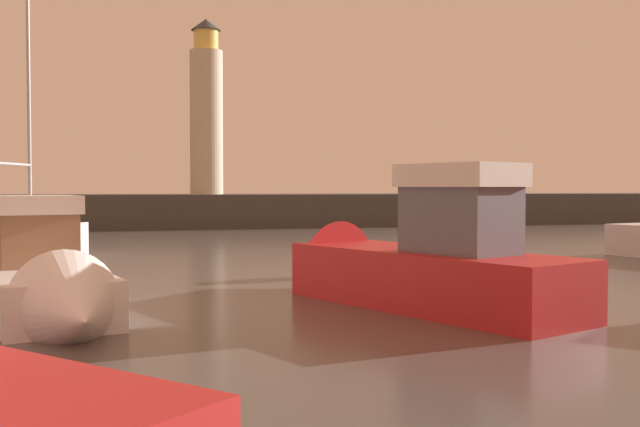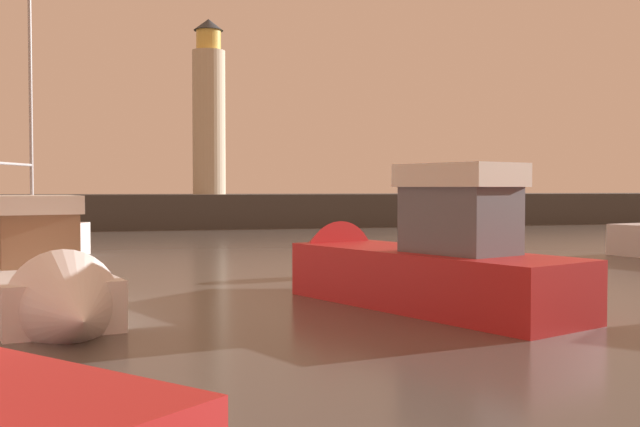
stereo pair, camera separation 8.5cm
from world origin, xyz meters
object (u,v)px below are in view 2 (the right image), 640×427
Objects in this scene: motorboat_2 at (50,284)px; mooring_buoy at (315,260)px; motorboat_4 at (399,263)px; sailboat_moored at (23,243)px; lighthouse at (209,112)px.

mooring_buoy is at bearing 39.62° from motorboat_2.
sailboat_moored is at bearing 128.61° from motorboat_4.
mooring_buoy is at bearing 97.07° from motorboat_4.
lighthouse is 34.01m from motorboat_4.
sailboat_moored is 10.43m from mooring_buoy.
lighthouse reaches higher than sailboat_moored.
motorboat_4 is at bearing -82.93° from mooring_buoy.
motorboat_2 is 7.15× the size of mooring_buoy.
motorboat_4 is at bearing 3.87° from motorboat_2.
lighthouse reaches higher than mooring_buoy.
lighthouse reaches higher than motorboat_4.
lighthouse is at bearing 78.59° from motorboat_2.
lighthouse reaches higher than motorboat_2.
motorboat_2 is 11.80m from sailboat_moored.
motorboat_4 is (0.26, -33.38, -6.48)m from lighthouse.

